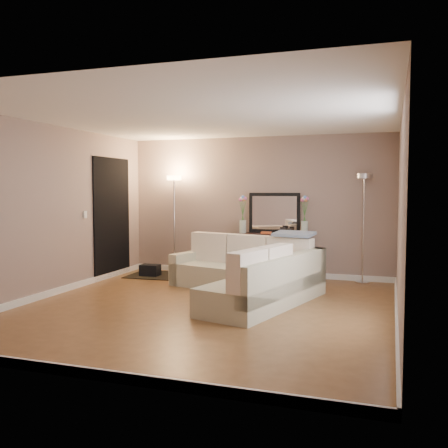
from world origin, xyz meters
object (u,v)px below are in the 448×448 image
(floor_lamp_unlit, at_px, (364,206))
(console_table, at_px, (269,253))
(floor_lamp_lit, at_px, (174,205))
(sectional_sofa, at_px, (250,275))

(floor_lamp_unlit, bearing_deg, console_table, -179.00)
(floor_lamp_unlit, bearing_deg, floor_lamp_lit, -178.60)
(floor_lamp_lit, bearing_deg, sectional_sofa, -38.10)
(console_table, bearing_deg, floor_lamp_lit, -178.24)
(sectional_sofa, height_order, floor_lamp_lit, floor_lamp_lit)
(console_table, height_order, floor_lamp_unlit, floor_lamp_unlit)
(sectional_sofa, xyz_separation_m, floor_lamp_unlit, (1.58, 1.61, 1.01))
(sectional_sofa, height_order, console_table, sectional_sofa)
(sectional_sofa, relative_size, console_table, 2.14)
(console_table, xyz_separation_m, floor_lamp_unlit, (1.66, 0.03, 0.87))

